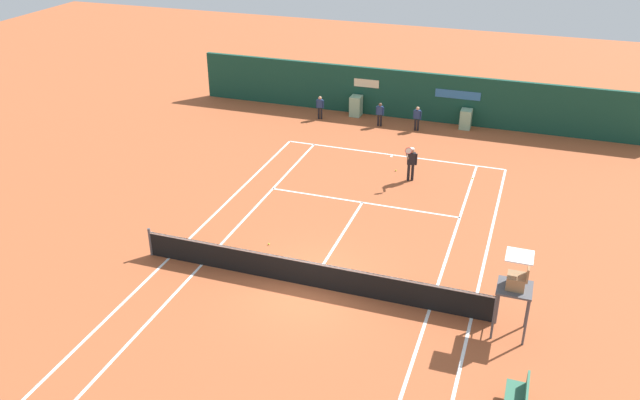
# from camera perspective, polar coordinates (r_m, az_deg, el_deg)

# --- Properties ---
(ground_plane) EXTENTS (80.00, 80.00, 0.01)m
(ground_plane) POSITION_cam_1_polar(r_m,az_deg,el_deg) (22.49, -0.40, -6.64)
(ground_plane) COLOR #A8512D
(tennis_net) EXTENTS (12.10, 0.10, 1.07)m
(tennis_net) POSITION_cam_1_polar(r_m,az_deg,el_deg) (21.76, -0.91, -6.32)
(tennis_net) COLOR #4C4C51
(tennis_net) RESTS_ON ground_plane
(sponsor_back_wall) EXTENTS (25.00, 1.02, 2.63)m
(sponsor_back_wall) POSITION_cam_1_polar(r_m,az_deg,el_deg) (36.38, 8.29, 8.81)
(sponsor_back_wall) COLOR #144233
(sponsor_back_wall) RESTS_ON ground_plane
(umpire_chair) EXTENTS (1.00, 1.00, 2.69)m
(umpire_chair) POSITION_cam_1_polar(r_m,az_deg,el_deg) (19.88, 16.55, -6.96)
(umpire_chair) COLOR #47474C
(umpire_chair) RESTS_ON ground_plane
(player_bench) EXTENTS (0.54, 1.46, 0.88)m
(player_bench) POSITION_cam_1_polar(r_m,az_deg,el_deg) (17.98, 16.78, -16.12)
(player_bench) COLOR #38383D
(player_bench) RESTS_ON ground_plane
(player_on_baseline) EXTENTS (0.49, 0.77, 1.78)m
(player_on_baseline) POSITION_cam_1_polar(r_m,az_deg,el_deg) (29.03, 7.87, 3.34)
(player_on_baseline) COLOR black
(player_on_baseline) RESTS_ON ground_plane
(ball_kid_centre_post) EXTENTS (0.42, 0.21, 1.29)m
(ball_kid_centre_post) POSITION_cam_1_polar(r_m,az_deg,el_deg) (36.20, 0.00, 8.12)
(ball_kid_centre_post) COLOR black
(ball_kid_centre_post) RESTS_ON ground_plane
(ball_kid_left_post) EXTENTS (0.43, 0.18, 1.29)m
(ball_kid_left_post) POSITION_cam_1_polar(r_m,az_deg,el_deg) (35.31, 5.19, 7.50)
(ball_kid_left_post) COLOR black
(ball_kid_left_post) RESTS_ON ground_plane
(ball_kid_right_post) EXTENTS (0.43, 0.18, 1.30)m
(ball_kid_right_post) POSITION_cam_1_polar(r_m,az_deg,el_deg) (34.92, 8.39, 7.11)
(ball_kid_right_post) COLOR black
(ball_kid_right_post) RESTS_ON ground_plane
(tennis_ball_mid_court) EXTENTS (0.07, 0.07, 0.07)m
(tennis_ball_mid_court) POSITION_cam_1_polar(r_m,az_deg,el_deg) (30.24, 6.57, 2.55)
(tennis_ball_mid_court) COLOR #CCE033
(tennis_ball_mid_court) RESTS_ON ground_plane
(tennis_ball_by_sideline) EXTENTS (0.07, 0.07, 0.07)m
(tennis_ball_by_sideline) POSITION_cam_1_polar(r_m,az_deg,el_deg) (30.05, 13.04, 1.83)
(tennis_ball_by_sideline) COLOR #CCE033
(tennis_ball_by_sideline) RESTS_ON ground_plane
(tennis_ball_near_service_line) EXTENTS (0.07, 0.07, 0.07)m
(tennis_ball_near_service_line) POSITION_cam_1_polar(r_m,az_deg,el_deg) (24.33, -4.44, -3.81)
(tennis_ball_near_service_line) COLOR #CCE033
(tennis_ball_near_service_line) RESTS_ON ground_plane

